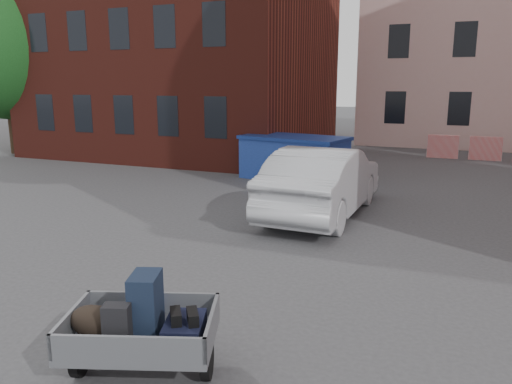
% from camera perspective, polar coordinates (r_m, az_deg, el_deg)
% --- Properties ---
extents(ground, '(120.00, 120.00, 0.00)m').
position_cam_1_polar(ground, '(9.33, 0.59, -7.89)').
color(ground, '#38383A').
rests_on(ground, ground).
extents(far_building, '(6.00, 6.00, 8.00)m').
position_cam_1_polar(far_building, '(38.06, -15.56, 13.13)').
color(far_building, maroon).
rests_on(far_building, ground).
extents(tree, '(5.28, 5.28, 8.30)m').
position_cam_1_polar(tree, '(25.84, -26.81, 15.44)').
color(tree, '#3D2B1C').
rests_on(tree, ground).
extents(barriers, '(4.70, 0.18, 1.00)m').
position_cam_1_polar(barriers, '(23.29, 24.76, 4.54)').
color(barriers, red).
rests_on(barriers, ground).
extents(trailer, '(1.88, 1.98, 1.20)m').
position_cam_1_polar(trailer, '(5.82, -13.08, -14.76)').
color(trailer, black).
rests_on(trailer, ground).
extents(dumpster, '(3.80, 2.47, 1.47)m').
position_cam_1_polar(dumpster, '(17.00, 4.37, 3.94)').
color(dumpster, '#213E9E').
rests_on(dumpster, ground).
extents(silver_car, '(1.91, 5.21, 1.71)m').
position_cam_1_polar(silver_car, '(12.42, 7.67, 1.24)').
color(silver_car, '#B7B9BF').
rests_on(silver_car, ground).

